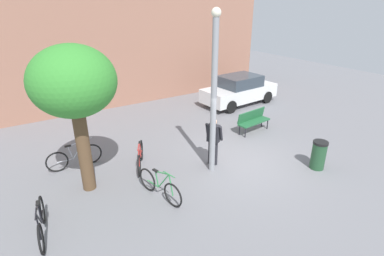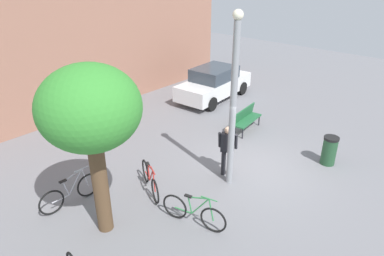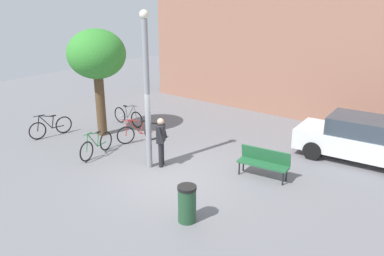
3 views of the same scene
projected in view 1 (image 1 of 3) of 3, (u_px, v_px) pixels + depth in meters
ground_plane at (239, 163)px, 10.44m from camera, size 36.00×36.00×0.00m
building_facade at (131, 27)px, 15.86m from camera, size 15.40×2.00×7.78m
lamppost at (214, 92)px, 8.96m from camera, size 0.28×0.28×5.04m
person_by_lamppost at (213, 138)px, 10.00m from camera, size 0.48×0.63×1.67m
park_bench at (253, 119)px, 12.74m from camera, size 1.64×0.65×0.92m
plaza_tree at (73, 84)px, 7.77m from camera, size 2.25×2.25×4.24m
bicycle_green at (160, 186)px, 8.44m from camera, size 0.46×1.77×0.97m
bicycle_silver at (75, 157)px, 10.02m from camera, size 1.81×0.11×0.97m
bicycle_black at (41, 223)px, 7.06m from camera, size 0.33×1.80×0.97m
bicycle_red at (140, 157)px, 10.03m from camera, size 0.88×1.63×0.97m
parked_car_white at (239, 90)px, 16.08m from camera, size 4.30×2.04×1.55m
trash_bin at (319, 155)px, 9.92m from camera, size 0.49×0.49×0.98m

